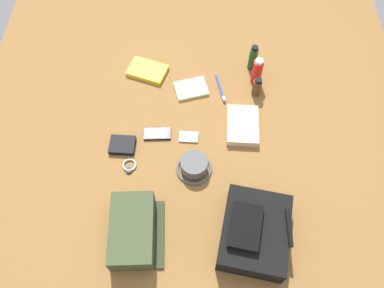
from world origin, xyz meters
name	(u,v)px	position (x,y,z in m)	size (l,w,h in m)	color
ground_plane	(192,150)	(0.00, 0.00, -0.01)	(2.64, 2.02, 0.02)	brown
backpack	(254,232)	(0.39, 0.24, 0.06)	(0.35, 0.30, 0.13)	black
toiletry_pouch	(133,230)	(0.39, -0.22, 0.05)	(0.29, 0.21, 0.10)	#384228
bucket_hat	(194,166)	(0.10, 0.01, 0.03)	(0.15, 0.15, 0.07)	#565656
shampoo_bottle	(253,58)	(-0.47, 0.29, 0.07)	(0.04, 0.04, 0.14)	#19471E
sunscreen_spray	(257,71)	(-0.38, 0.30, 0.07)	(0.05, 0.05, 0.15)	red
cologne_bottle	(257,87)	(-0.31, 0.30, 0.05)	(0.04, 0.04, 0.10)	#473319
paperback_novel	(147,71)	(-0.43, -0.23, 0.01)	(0.17, 0.21, 0.02)	yellow
cell_phone	(157,134)	(-0.07, -0.16, 0.01)	(0.06, 0.12, 0.01)	black
media_player	(189,137)	(-0.06, -0.02, 0.01)	(0.06, 0.09, 0.01)	#B7B7BC
wristwatch	(129,166)	(0.09, -0.27, 0.01)	(0.07, 0.06, 0.01)	#99999E
toothbrush	(221,90)	(-0.32, 0.13, 0.01)	(0.16, 0.05, 0.02)	blue
wallet	(122,145)	(-0.01, -0.31, 0.01)	(0.09, 0.11, 0.02)	black
notepad	(191,89)	(-0.33, -0.01, 0.01)	(0.11, 0.15, 0.02)	beige
folded_towel	(243,125)	(-0.11, 0.23, 0.02)	(0.20, 0.14, 0.04)	beige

